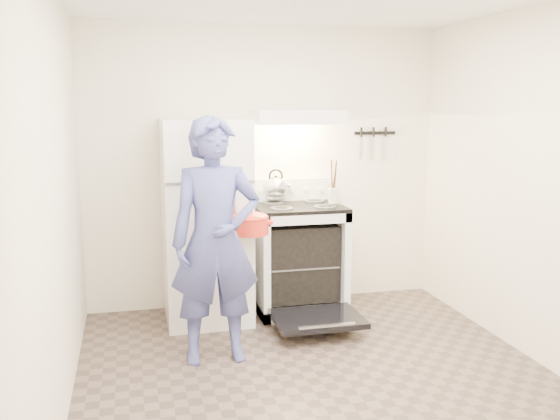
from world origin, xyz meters
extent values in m
plane|color=brown|center=(0.00, 0.00, 0.00)|extent=(3.60, 3.60, 0.00)
cube|color=#F1E5CA|center=(0.00, 1.80, 1.25)|extent=(3.20, 0.02, 2.50)
cube|color=white|center=(-0.58, 1.45, 0.85)|extent=(0.70, 0.70, 1.70)
cube|color=white|center=(0.23, 1.48, 0.46)|extent=(0.76, 0.65, 0.92)
cube|color=black|center=(0.23, 1.48, 0.94)|extent=(0.76, 0.65, 0.03)
cube|color=white|center=(0.23, 1.76, 1.05)|extent=(0.76, 0.07, 0.20)
cube|color=black|center=(0.23, 0.88, 0.12)|extent=(0.70, 0.54, 0.04)
cube|color=slate|center=(0.23, 1.48, 0.44)|extent=(0.60, 0.52, 0.01)
cube|color=white|center=(0.23, 1.55, 1.71)|extent=(0.76, 0.50, 0.12)
cube|color=black|center=(1.05, 1.79, 1.55)|extent=(0.40, 0.02, 0.03)
cylinder|color=#8A684D|center=(0.28, 1.54, 0.45)|extent=(0.32, 0.32, 0.02)
cylinder|color=silver|center=(0.50, 1.34, 1.05)|extent=(0.10, 0.10, 0.13)
imported|color=navy|center=(-0.62, 0.58, 0.87)|extent=(0.64, 0.43, 1.75)
camera|label=1|loc=(-1.18, -3.68, 1.84)|focal=40.00mm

